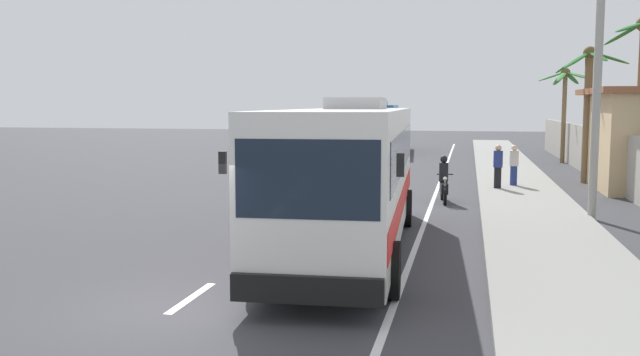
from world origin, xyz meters
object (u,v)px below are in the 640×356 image
at_px(motorcycle_beside_bus, 444,183).
at_px(pedestrian_midwalk, 498,165).
at_px(coach_bus_foreground, 350,171).
at_px(coach_bus_far_lane, 378,125).
at_px(pedestrian_near_kerb, 514,164).
at_px(palm_third, 565,91).
at_px(palm_fourth, 588,91).
at_px(utility_pole_mid, 598,77).

distance_m(motorcycle_beside_bus, pedestrian_midwalk, 3.98).
relative_size(coach_bus_foreground, coach_bus_far_lane, 0.99).
distance_m(coach_bus_foreground, pedestrian_near_kerb, 13.95).
bearing_deg(palm_third, pedestrian_midwalk, -106.42).
bearing_deg(pedestrian_midwalk, pedestrian_near_kerb, 148.71).
bearing_deg(palm_fourth, utility_pole_mid, -97.66).
bearing_deg(palm_third, coach_bus_foreground, -107.09).
bearing_deg(coach_bus_far_lane, palm_fourth, -57.89).
xyz_separation_m(coach_bus_foreground, motorcycle_beside_bus, (1.89, 8.56, -1.21)).
bearing_deg(motorcycle_beside_bus, coach_bus_far_lane, 102.44).
bearing_deg(coach_bus_far_lane, motorcycle_beside_bus, -77.56).
height_order(pedestrian_midwalk, palm_fourth, palm_fourth).
distance_m(motorcycle_beside_bus, palm_third, 19.46).
bearing_deg(pedestrian_near_kerb, pedestrian_midwalk, -179.63).
distance_m(motorcycle_beside_bus, utility_pole_mid, 6.40).
height_order(pedestrian_near_kerb, utility_pole_mid, utility_pole_mid).
bearing_deg(utility_pole_mid, coach_bus_far_lane, 109.58).
relative_size(motorcycle_beside_bus, utility_pole_mid, 0.24).
relative_size(motorcycle_beside_bus, palm_third, 0.35).
bearing_deg(pedestrian_near_kerb, utility_pole_mid, -135.62).
height_order(coach_bus_foreground, pedestrian_near_kerb, coach_bus_foreground).
distance_m(coach_bus_far_lane, utility_pole_mid, 30.40).
xyz_separation_m(coach_bus_foreground, pedestrian_midwalk, (3.87, 11.99, -0.84)).
bearing_deg(pedestrian_midwalk, palm_fourth, 134.41).
bearing_deg(pedestrian_midwalk, coach_bus_foreground, -18.92).
bearing_deg(motorcycle_beside_bus, pedestrian_near_kerb, 59.87).
distance_m(pedestrian_near_kerb, palm_third, 14.32).
xyz_separation_m(coach_bus_far_lane, pedestrian_midwalk, (7.66, -22.30, -0.87)).
bearing_deg(palm_third, motorcycle_beside_bus, -109.22).
bearing_deg(palm_third, utility_pole_mid, -94.97).
distance_m(pedestrian_midwalk, palm_third, 15.59).
xyz_separation_m(coach_bus_foreground, palm_fourth, (7.74, 15.92, 2.15)).
xyz_separation_m(coach_bus_foreground, pedestrian_near_kerb, (4.56, 13.16, -0.87)).
height_order(motorcycle_beside_bus, palm_fourth, palm_fourth).
height_order(coach_bus_far_lane, pedestrian_near_kerb, coach_bus_far_lane).
relative_size(coach_bus_foreground, palm_fourth, 1.96).
relative_size(pedestrian_near_kerb, utility_pole_mid, 0.20).
bearing_deg(coach_bus_foreground, pedestrian_midwalk, 72.09).
xyz_separation_m(coach_bus_foreground, coach_bus_far_lane, (-3.79, 34.29, 0.03)).
bearing_deg(coach_bus_foreground, utility_pole_mid, 41.94).
xyz_separation_m(pedestrian_near_kerb, palm_fourth, (3.19, 2.76, 3.03)).
relative_size(pedestrian_midwalk, palm_third, 0.31).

